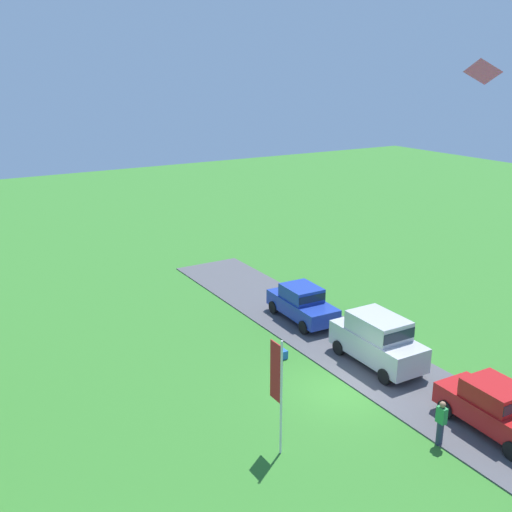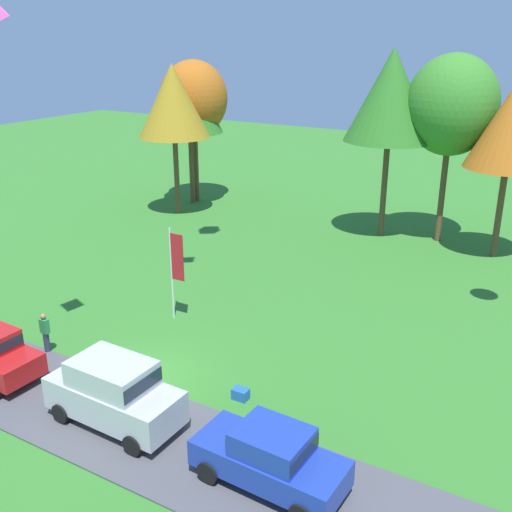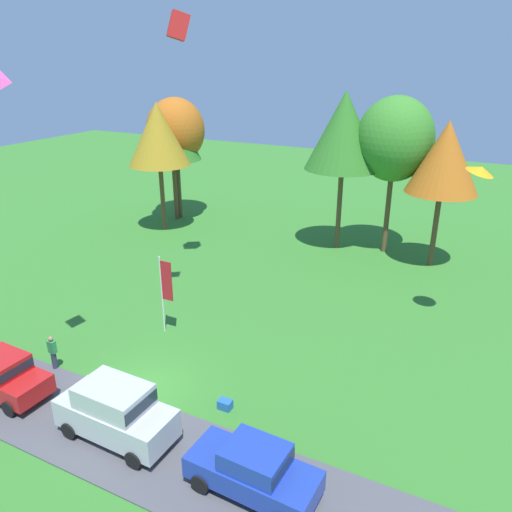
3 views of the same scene
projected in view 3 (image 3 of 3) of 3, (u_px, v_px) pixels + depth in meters
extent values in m
plane|color=#337528|center=(144.00, 390.00, 21.70)|extent=(120.00, 120.00, 0.00)
cube|color=#4C4C51|center=(99.00, 427.00, 19.45)|extent=(36.00, 4.40, 0.06)
cube|color=red|center=(3.00, 378.00, 21.15)|extent=(4.46, 1.96, 0.80)
cube|color=red|center=(1.00, 364.00, 20.83)|extent=(2.06, 1.71, 0.70)
cube|color=#19232D|center=(1.00, 364.00, 20.83)|extent=(2.10, 1.68, 0.38)
cylinder|color=black|center=(0.00, 366.00, 22.67)|extent=(0.69, 0.26, 0.68)
cylinder|color=black|center=(10.00, 408.00, 19.94)|extent=(0.69, 0.26, 0.68)
cylinder|color=black|center=(45.00, 385.00, 21.32)|extent=(0.69, 0.26, 0.68)
cube|color=#B7B7BC|center=(116.00, 417.00, 18.63)|extent=(4.64, 1.99, 1.10)
cube|color=#B7B7BC|center=(114.00, 396.00, 18.27)|extent=(2.63, 1.81, 0.84)
cube|color=#19232D|center=(114.00, 396.00, 18.27)|extent=(2.69, 1.78, 0.46)
cylinder|color=black|center=(70.00, 430.00, 18.78)|extent=(0.68, 0.25, 0.68)
cylinder|color=black|center=(104.00, 403.00, 20.26)|extent=(0.68, 0.25, 0.68)
cylinder|color=black|center=(134.00, 460.00, 17.42)|extent=(0.68, 0.25, 0.68)
cylinder|color=black|center=(166.00, 428.00, 18.90)|extent=(0.68, 0.25, 0.68)
cube|color=#1E389E|center=(253.00, 474.00, 16.32)|extent=(4.47, 1.97, 0.80)
cube|color=#1E389E|center=(255.00, 457.00, 15.99)|extent=(2.06, 1.72, 0.70)
cube|color=#19232D|center=(255.00, 457.00, 15.99)|extent=(2.10, 1.68, 0.38)
cylinder|color=black|center=(201.00, 483.00, 16.45)|extent=(0.69, 0.27, 0.68)
cylinder|color=black|center=(228.00, 450.00, 17.83)|extent=(0.69, 0.27, 0.68)
cylinder|color=black|center=(305.00, 482.00, 16.49)|extent=(0.69, 0.27, 0.68)
cylinder|color=#2D334C|center=(54.00, 361.00, 22.99)|extent=(0.24, 0.24, 0.88)
cube|color=#2D8E47|center=(52.00, 347.00, 22.71)|extent=(0.36, 0.22, 0.60)
sphere|color=#9E7051|center=(50.00, 339.00, 22.55)|extent=(0.22, 0.22, 0.22)
cylinder|color=brown|center=(179.00, 187.00, 43.81)|extent=(0.36, 0.36, 5.44)
ellipsoid|color=#B25B19|center=(176.00, 130.00, 41.96)|extent=(4.89, 4.89, 5.38)
cylinder|color=brown|center=(175.00, 190.00, 43.34)|extent=(0.36, 0.36, 5.28)
cone|color=#2D7023|center=(172.00, 131.00, 41.46)|extent=(4.75, 4.75, 4.75)
cylinder|color=brown|center=(163.00, 198.00, 40.66)|extent=(0.36, 0.36, 5.39)
cone|color=olive|center=(158.00, 134.00, 38.74)|extent=(4.85, 4.85, 4.85)
cylinder|color=brown|center=(339.00, 209.00, 36.67)|extent=(0.36, 0.36, 5.98)
cone|color=#2D7023|center=(344.00, 130.00, 34.55)|extent=(5.38, 5.38, 5.38)
cylinder|color=brown|center=(387.00, 213.00, 35.95)|extent=(0.36, 0.36, 5.83)
ellipsoid|color=#387F28|center=(395.00, 139.00, 33.98)|extent=(5.25, 5.25, 5.77)
cylinder|color=brown|center=(435.00, 230.00, 33.64)|extent=(0.36, 0.36, 5.15)
cone|color=#B25B19|center=(445.00, 157.00, 31.80)|extent=(4.64, 4.64, 4.64)
cylinder|color=silver|center=(162.00, 295.00, 25.52)|extent=(0.08, 0.08, 4.25)
cube|color=red|center=(167.00, 281.00, 25.05)|extent=(0.64, 0.04, 2.13)
cube|color=blue|center=(225.00, 404.00, 20.47)|extent=(0.56, 0.40, 0.40)
cube|color=red|center=(178.00, 26.00, 26.85)|extent=(1.58, 1.60, 1.58)
cone|color=orange|center=(481.00, 170.00, 23.05)|extent=(1.51, 1.49, 0.66)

